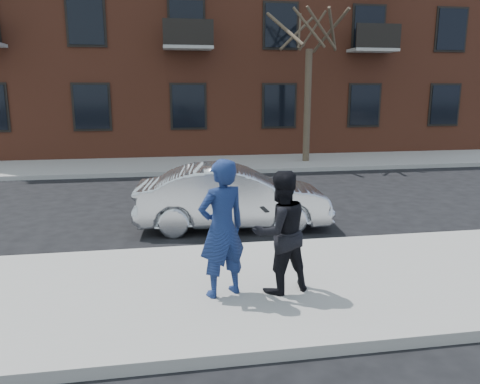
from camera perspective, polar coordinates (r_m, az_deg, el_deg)
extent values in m
plane|color=black|center=(7.12, -0.13, -11.55)|extent=(100.00, 100.00, 0.00)
cube|color=gray|center=(6.86, 0.22, -11.82)|extent=(50.00, 3.50, 0.15)
cube|color=#999691|center=(8.52, -1.88, -6.90)|extent=(50.00, 0.10, 0.15)
cube|color=gray|center=(17.92, -6.12, 3.33)|extent=(50.00, 3.50, 0.15)
cube|color=#999691|center=(16.15, -5.71, 2.33)|extent=(50.00, 0.10, 0.15)
cube|color=brown|center=(24.80, -2.63, 19.64)|extent=(24.00, 10.00, 12.00)
cube|color=black|center=(19.99, 4.82, 10.42)|extent=(1.30, 0.06, 1.70)
cube|color=black|center=(23.09, 23.69, 9.70)|extent=(1.30, 0.06, 1.70)
cube|color=black|center=(20.14, 5.00, 19.56)|extent=(1.30, 0.06, 1.70)
cube|color=black|center=(23.22, 24.41, 17.59)|extent=(1.30, 0.06, 1.70)
cylinder|color=#372D20|center=(18.29, 8.21, 10.31)|extent=(0.26, 0.26, 4.20)
imported|color=#B7BABF|center=(9.86, -0.90, -0.61)|extent=(4.15, 1.72, 1.33)
imported|color=navy|center=(6.22, -2.22, -4.47)|extent=(0.80, 0.67, 1.87)
cube|color=black|center=(6.29, -3.64, -1.00)|extent=(0.11, 0.14, 0.08)
imported|color=black|center=(6.39, 4.93, -4.88)|extent=(0.96, 0.84, 1.69)
cube|color=black|center=(6.39, 3.01, -2.14)|extent=(0.12, 0.15, 0.06)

